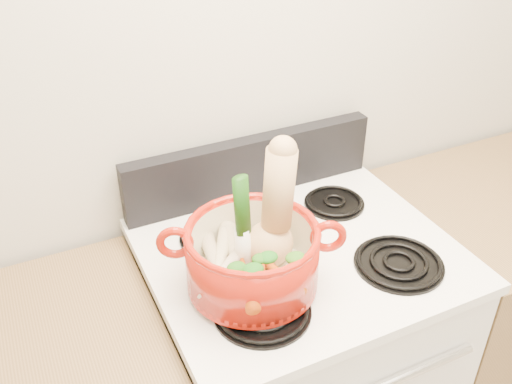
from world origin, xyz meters
name	(u,v)px	position (x,y,z in m)	size (l,w,h in m)	color
wall_back	(243,76)	(0.00, 1.75, 1.30)	(3.50, 0.02, 2.60)	beige
stove_body	(294,375)	(0.00, 1.40, 0.46)	(0.76, 0.65, 0.92)	white
cooktop	(300,254)	(0.00, 1.40, 0.93)	(0.78, 0.67, 0.03)	white
control_backsplash	(251,167)	(0.00, 1.70, 1.04)	(0.76, 0.05, 0.18)	black
burner_front_left	(262,310)	(-0.19, 1.24, 0.96)	(0.22, 0.22, 0.02)	black
burner_front_right	(399,262)	(0.19, 1.24, 0.96)	(0.22, 0.22, 0.02)	black
burner_back_left	(212,236)	(-0.19, 1.54, 0.96)	(0.17, 0.17, 0.02)	black
burner_back_right	(334,202)	(0.19, 1.54, 0.96)	(0.17, 0.17, 0.02)	black
dutch_oven	(252,257)	(-0.17, 1.32, 1.04)	(0.31, 0.31, 0.15)	#A3170A
pot_handle_left	(175,243)	(-0.33, 1.39, 1.09)	(0.09, 0.09, 0.02)	#A3170A
pot_handle_right	(328,236)	(-0.01, 1.26, 1.09)	(0.09, 0.09, 0.02)	#A3170A
squash	(270,210)	(-0.12, 1.34, 1.15)	(0.12, 0.12, 0.30)	tan
leek	(243,225)	(-0.19, 1.34, 1.13)	(0.04, 0.04, 0.26)	white
ginger	(252,246)	(-0.15, 1.39, 1.02)	(0.08, 0.06, 0.04)	tan
parsnip_0	(217,267)	(-0.25, 1.35, 1.02)	(0.04, 0.04, 0.21)	beige
parsnip_1	(220,259)	(-0.24, 1.36, 1.03)	(0.05, 0.05, 0.22)	beige
parsnip_2	(236,257)	(-0.20, 1.35, 1.03)	(0.04, 0.04, 0.19)	beige
parsnip_3	(221,271)	(-0.25, 1.32, 1.04)	(0.04, 0.04, 0.16)	beige
carrot_0	(241,275)	(-0.21, 1.31, 1.02)	(0.03, 0.03, 0.17)	#BE4A09
carrot_1	(240,278)	(-0.22, 1.29, 1.02)	(0.03, 0.03, 0.15)	#DC5A0B
carrot_2	(275,272)	(-0.14, 1.27, 1.03)	(0.03, 0.03, 0.18)	#C74509
carrot_3	(247,284)	(-0.22, 1.25, 1.04)	(0.03, 0.03, 0.15)	#C8430A
carrot_4	(261,265)	(-0.17, 1.29, 1.04)	(0.03, 0.03, 0.14)	#D3450A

